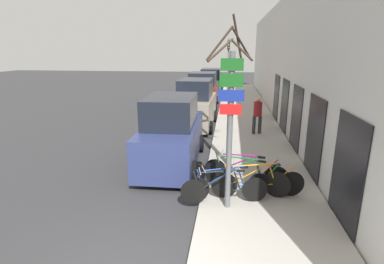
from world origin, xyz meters
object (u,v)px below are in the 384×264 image
object	(u,v)px
bicycle_4	(245,172)
parked_car_1	(196,106)
bicycle_2	(258,183)
parked_car_2	(203,92)
signpost	(230,127)
bicycle_3	(245,177)
bicycle_1	(228,185)
parked_car_3	(211,83)
traffic_light	(228,61)
bicycle_0	(224,189)
parked_car_0	(172,134)
pedestrian_near	(258,113)
street_tree	(231,99)

from	to	relation	value
bicycle_4	parked_car_1	distance (m)	7.42
bicycle_2	parked_car_2	world-z (taller)	parked_car_2
signpost	bicycle_3	world-z (taller)	signpost
bicycle_2	bicycle_1	bearing A→B (deg)	93.99
bicycle_3	parked_car_3	xyz separation A→B (m)	(-2.19, 19.01, 0.48)
signpost	parked_car_1	world-z (taller)	signpost
bicycle_4	traffic_light	bearing A→B (deg)	13.49
bicycle_0	bicycle_3	distance (m)	0.91
bicycle_1	bicycle_4	distance (m)	0.97
parked_car_0	parked_car_2	size ratio (longest dim) A/B	1.06
bicycle_0	parked_car_1	xyz separation A→B (m)	(-1.66, 8.14, 0.58)
bicycle_2	parked_car_0	world-z (taller)	parked_car_0
parked_car_2	pedestrian_near	bearing A→B (deg)	-65.94
bicycle_3	traffic_light	world-z (taller)	traffic_light
parked_car_3	pedestrian_near	distance (m)	13.41
bicycle_1	bicycle_3	world-z (taller)	bicycle_3
bicycle_3	parked_car_0	xyz separation A→B (m)	(-2.40, 2.06, 0.53)
bicycle_2	bicycle_4	distance (m)	0.73
bicycle_0	signpost	bearing A→B (deg)	-169.11
bicycle_1	parked_car_2	xyz separation A→B (m)	(-1.90, 13.43, 0.56)
bicycle_4	pedestrian_near	xyz separation A→B (m)	(0.77, 5.59, 0.58)
parked_car_2	parked_car_3	size ratio (longest dim) A/B	0.90
bicycle_3	parked_car_0	world-z (taller)	parked_car_0
pedestrian_near	traffic_light	size ratio (longest dim) A/B	0.38
parked_car_3	pedestrian_near	size ratio (longest dim) A/B	2.80
parked_car_2	parked_car_3	xyz separation A→B (m)	(0.16, 6.09, -0.05)
bicycle_0	bicycle_3	bearing A→B (deg)	-48.01
bicycle_2	bicycle_3	size ratio (longest dim) A/B	1.06
parked_car_2	pedestrian_near	xyz separation A→B (m)	(3.14, -6.99, 0.04)
bicycle_4	pedestrian_near	distance (m)	5.67
bicycle_0	parked_car_1	world-z (taller)	parked_car_1
bicycle_0	parked_car_2	xyz separation A→B (m)	(-1.81, 13.65, 0.56)
bicycle_2	parked_car_2	bearing A→B (deg)	1.19
parked_car_0	parked_car_2	world-z (taller)	parked_car_0
parked_car_3	traffic_light	bearing A→B (deg)	-66.52
parked_car_3	traffic_light	distance (m)	4.28
parked_car_1	traffic_light	distance (m)	8.48
pedestrian_near	bicycle_0	bearing A→B (deg)	-121.00
bicycle_1	parked_car_0	distance (m)	3.27
signpost	parked_car_1	size ratio (longest dim) A/B	0.88
bicycle_4	traffic_light	size ratio (longest dim) A/B	0.52
parked_car_3	bicycle_0	bearing A→B (deg)	-84.97
parked_car_0	street_tree	distance (m)	2.32
bicycle_3	bicycle_4	distance (m)	0.35
bicycle_0	bicycle_2	size ratio (longest dim) A/B	0.89
signpost	parked_car_1	distance (m)	8.59
bicycle_1	bicycle_3	distance (m)	0.68
bicycle_4	pedestrian_near	world-z (taller)	pedestrian_near
bicycle_0	bicycle_2	world-z (taller)	bicycle_2
bicycle_0	parked_car_2	bearing A→B (deg)	-3.81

